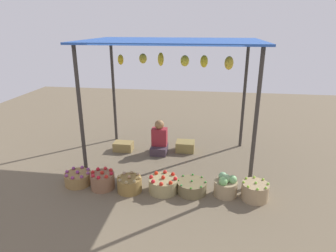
{
  "coord_description": "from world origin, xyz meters",
  "views": [
    {
      "loc": [
        0.75,
        -5.78,
        2.8
      ],
      "look_at": [
        0.0,
        -0.54,
        0.95
      ],
      "focal_mm": 31.21,
      "sensor_mm": 36.0,
      "label": 1
    }
  ],
  "objects_px": {
    "basket_red_apples": "(103,180)",
    "basket_red_tomatoes": "(163,185)",
    "basket_potatoes": "(130,184)",
    "vendor_person": "(159,140)",
    "wooden_crate_stacked_rear": "(123,146)",
    "basket_limes": "(255,191)",
    "wooden_crate_near_vendor": "(185,146)",
    "basket_purple_onions": "(78,178)",
    "basket_green_chilies": "(192,187)",
    "basket_cabbages": "(226,186)"
  },
  "relations": [
    {
      "from": "basket_purple_onions",
      "to": "wooden_crate_stacked_rear",
      "type": "xyz_separation_m",
      "value": [
        0.4,
        1.59,
        -0.01
      ]
    },
    {
      "from": "basket_potatoes",
      "to": "wooden_crate_stacked_rear",
      "type": "bearing_deg",
      "value": 109.87
    },
    {
      "from": "basket_green_chilies",
      "to": "basket_cabbages",
      "type": "relative_size",
      "value": 1.31
    },
    {
      "from": "basket_purple_onions",
      "to": "wooden_crate_stacked_rear",
      "type": "bearing_deg",
      "value": 75.99
    },
    {
      "from": "vendor_person",
      "to": "basket_cabbages",
      "type": "height_order",
      "value": "vendor_person"
    },
    {
      "from": "basket_potatoes",
      "to": "basket_red_tomatoes",
      "type": "bearing_deg",
      "value": 6.81
    },
    {
      "from": "basket_red_apples",
      "to": "wooden_crate_stacked_rear",
      "type": "height_order",
      "value": "basket_red_apples"
    },
    {
      "from": "basket_red_apples",
      "to": "basket_cabbages",
      "type": "xyz_separation_m",
      "value": [
        2.18,
        0.08,
        0.03
      ]
    },
    {
      "from": "basket_potatoes",
      "to": "basket_limes",
      "type": "distance_m",
      "value": 2.16
    },
    {
      "from": "basket_cabbages",
      "to": "wooden_crate_near_vendor",
      "type": "height_order",
      "value": "basket_cabbages"
    },
    {
      "from": "basket_red_apples",
      "to": "basket_cabbages",
      "type": "bearing_deg",
      "value": 2.07
    },
    {
      "from": "basket_red_tomatoes",
      "to": "wooden_crate_stacked_rear",
      "type": "relative_size",
      "value": 1.18
    },
    {
      "from": "basket_red_apples",
      "to": "basket_potatoes",
      "type": "xyz_separation_m",
      "value": [
        0.5,
        -0.03,
        -0.02
      ]
    },
    {
      "from": "vendor_person",
      "to": "basket_potatoes",
      "type": "height_order",
      "value": "vendor_person"
    },
    {
      "from": "vendor_person",
      "to": "basket_green_chilies",
      "type": "bearing_deg",
      "value": -61.95
    },
    {
      "from": "basket_green_chilies",
      "to": "basket_cabbages",
      "type": "height_order",
      "value": "basket_cabbages"
    },
    {
      "from": "basket_potatoes",
      "to": "basket_cabbages",
      "type": "height_order",
      "value": "basket_cabbages"
    },
    {
      "from": "basket_limes",
      "to": "basket_red_tomatoes",
      "type": "bearing_deg",
      "value": 179.38
    },
    {
      "from": "wooden_crate_near_vendor",
      "to": "basket_limes",
      "type": "bearing_deg",
      "value": -53.69
    },
    {
      "from": "basket_potatoes",
      "to": "basket_cabbages",
      "type": "bearing_deg",
      "value": 3.6
    },
    {
      "from": "wooden_crate_stacked_rear",
      "to": "vendor_person",
      "type": "bearing_deg",
      "value": 0.4
    },
    {
      "from": "vendor_person",
      "to": "basket_green_chilies",
      "type": "distance_m",
      "value": 1.81
    },
    {
      "from": "vendor_person",
      "to": "wooden_crate_stacked_rear",
      "type": "height_order",
      "value": "vendor_person"
    },
    {
      "from": "basket_potatoes",
      "to": "basket_green_chilies",
      "type": "height_order",
      "value": "basket_potatoes"
    },
    {
      "from": "basket_red_apples",
      "to": "basket_potatoes",
      "type": "distance_m",
      "value": 0.5
    },
    {
      "from": "basket_limes",
      "to": "wooden_crate_near_vendor",
      "type": "relative_size",
      "value": 1.07
    },
    {
      "from": "basket_red_apples",
      "to": "basket_red_tomatoes",
      "type": "relative_size",
      "value": 0.83
    },
    {
      "from": "basket_limes",
      "to": "wooden_crate_stacked_rear",
      "type": "relative_size",
      "value": 1.03
    },
    {
      "from": "basket_green_chilies",
      "to": "wooden_crate_stacked_rear",
      "type": "bearing_deg",
      "value": 137.05
    },
    {
      "from": "basket_red_apples",
      "to": "wooden_crate_near_vendor",
      "type": "relative_size",
      "value": 1.02
    },
    {
      "from": "basket_red_tomatoes",
      "to": "basket_cabbages",
      "type": "height_order",
      "value": "basket_cabbages"
    },
    {
      "from": "basket_green_chilies",
      "to": "basket_cabbages",
      "type": "xyz_separation_m",
      "value": [
        0.58,
        0.0,
        0.07
      ]
    },
    {
      "from": "basket_purple_onions",
      "to": "basket_limes",
      "type": "height_order",
      "value": "basket_limes"
    },
    {
      "from": "basket_purple_onions",
      "to": "basket_cabbages",
      "type": "height_order",
      "value": "basket_cabbages"
    },
    {
      "from": "basket_red_apples",
      "to": "basket_cabbages",
      "type": "distance_m",
      "value": 2.18
    },
    {
      "from": "basket_purple_onions",
      "to": "wooden_crate_stacked_rear",
      "type": "distance_m",
      "value": 1.64
    },
    {
      "from": "basket_green_chilies",
      "to": "basket_red_apples",
      "type": "bearing_deg",
      "value": -177.25
    },
    {
      "from": "basket_red_tomatoes",
      "to": "basket_green_chilies",
      "type": "xyz_separation_m",
      "value": [
        0.5,
        0.03,
        -0.02
      ]
    },
    {
      "from": "basket_red_apples",
      "to": "wooden_crate_near_vendor",
      "type": "bearing_deg",
      "value": 54.23
    },
    {
      "from": "basket_green_chilies",
      "to": "wooden_crate_near_vendor",
      "type": "distance_m",
      "value": 1.79
    },
    {
      "from": "vendor_person",
      "to": "basket_green_chilies",
      "type": "height_order",
      "value": "vendor_person"
    },
    {
      "from": "wooden_crate_stacked_rear",
      "to": "basket_limes",
      "type": "bearing_deg",
      "value": -30.55
    },
    {
      "from": "basket_red_tomatoes",
      "to": "basket_potatoes",
      "type": "bearing_deg",
      "value": -173.19
    },
    {
      "from": "basket_potatoes",
      "to": "vendor_person",
      "type": "bearing_deg",
      "value": 81.78
    },
    {
      "from": "basket_red_apples",
      "to": "basket_red_tomatoes",
      "type": "distance_m",
      "value": 1.1
    },
    {
      "from": "wooden_crate_stacked_rear",
      "to": "basket_green_chilies",
      "type": "bearing_deg",
      "value": -42.95
    },
    {
      "from": "basket_limes",
      "to": "basket_red_apples",
      "type": "bearing_deg",
      "value": -179.41
    },
    {
      "from": "wooden_crate_stacked_rear",
      "to": "wooden_crate_near_vendor",
      "type": "bearing_deg",
      "value": 7.23
    },
    {
      "from": "wooden_crate_near_vendor",
      "to": "basket_red_apples",
      "type": "bearing_deg",
      "value": -125.77
    },
    {
      "from": "wooden_crate_near_vendor",
      "to": "wooden_crate_stacked_rear",
      "type": "xyz_separation_m",
      "value": [
        -1.43,
        -0.18,
        -0.01
      ]
    }
  ]
}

